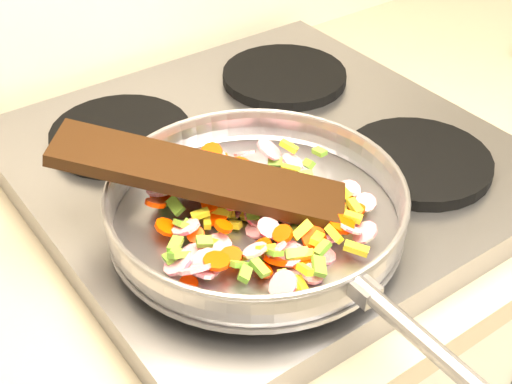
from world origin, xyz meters
TOP-DOWN VIEW (x-y plane):
  - cooktop at (-0.70, 1.67)m, footprint 0.60×0.60m
  - grate_fl at (-0.84, 1.52)m, footprint 0.19×0.19m
  - grate_fr at (-0.56, 1.52)m, footprint 0.19×0.19m
  - grate_bl at (-0.84, 1.81)m, footprint 0.19×0.19m
  - grate_br at (-0.56, 1.81)m, footprint 0.19×0.19m
  - saute_pan at (-0.81, 1.54)m, footprint 0.37×0.54m
  - vegetable_heap at (-0.81, 1.54)m, footprint 0.27×0.28m
  - wooden_spatula at (-0.85, 1.59)m, footprint 0.29×0.27m

SIDE VIEW (x-z plane):
  - cooktop at x=-0.70m, z-range 0.90..0.94m
  - grate_fl at x=-0.84m, z-range 0.94..0.96m
  - grate_fr at x=-0.56m, z-range 0.94..0.96m
  - grate_bl at x=-0.84m, z-range 0.94..0.96m
  - grate_br at x=-0.56m, z-range 0.94..0.96m
  - vegetable_heap at x=-0.81m, z-range 0.95..1.00m
  - saute_pan at x=-0.81m, z-range 0.96..1.01m
  - wooden_spatula at x=-0.85m, z-range 0.97..1.05m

